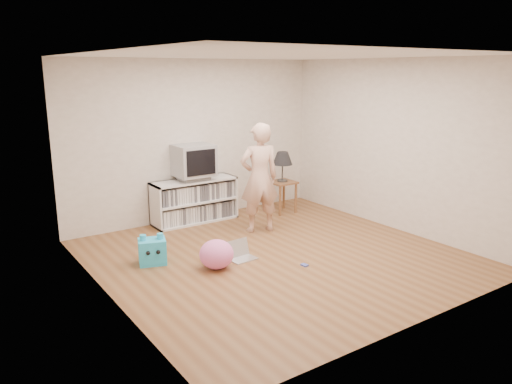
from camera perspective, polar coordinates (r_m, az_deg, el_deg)
The scene contains 13 objects.
ground at distance 6.74m, azimuth 2.38°, elevation -7.30°, with size 4.50×4.50×0.00m, color brown.
walls at distance 6.39m, azimuth 2.50°, elevation 3.64°, with size 4.52×4.52×2.60m.
ceiling at distance 6.29m, azimuth 2.63°, elevation 15.38°, with size 4.50×4.50×0.01m, color white.
media_unit at distance 8.20m, azimuth -7.09°, elevation -0.97°, with size 1.40×0.45×0.70m.
dvd_deck at distance 8.09m, azimuth -7.12°, elevation 1.65°, with size 0.45×0.35×0.07m, color gray.
crt_tv at distance 8.04m, azimuth -7.17°, elevation 3.63°, with size 0.60×0.53×0.50m.
side_table at distance 8.65m, azimuth 3.00°, elevation 0.36°, with size 0.42×0.42×0.55m.
table_lamp at distance 8.55m, azimuth 3.05°, elevation 3.79°, with size 0.34×0.34×0.52m.
person at distance 7.52m, azimuth 0.38°, elevation 1.60°, with size 0.61×0.40×1.67m, color #DCAE96.
laptop at distance 6.63m, azimuth -1.81°, elevation -7.05°, with size 0.36×0.30×0.24m.
playing_cards at distance 6.44m, azimuth 5.56°, elevation -8.31°, with size 0.07×0.09×0.02m, color #4655BB.
plush_blue at distance 6.56m, azimuth -11.76°, elevation -6.63°, with size 0.41×0.36×0.40m.
plush_pink at distance 6.29m, azimuth -4.53°, elevation -7.11°, with size 0.43×0.43×0.37m, color pink.
Camera 1 is at (-3.79, -5.02, 2.43)m, focal length 35.00 mm.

